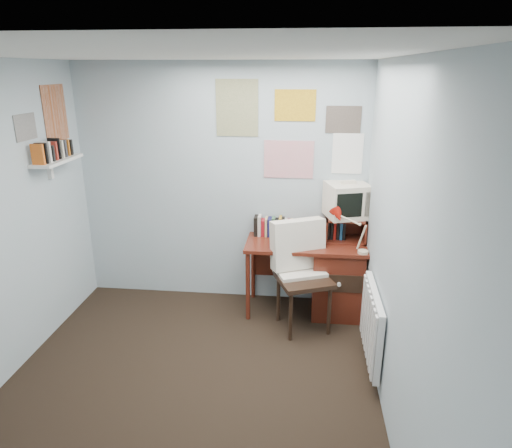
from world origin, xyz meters
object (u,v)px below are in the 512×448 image
at_px(desk_lamp, 364,235).
at_px(crt_tv, 347,199).
at_px(desk, 331,276).
at_px(desk_chair, 304,280).
at_px(radiator, 372,324).
at_px(tv_riser, 345,229).
at_px(wall_shelf, 57,160).

distance_m(desk_lamp, crt_tv, 0.46).
xyz_separation_m(desk, desk_chair, (-0.28, -0.34, 0.11)).
xyz_separation_m(desk_chair, radiator, (0.57, -0.59, -0.09)).
distance_m(desk, tv_riser, 0.51).
height_order(desk_lamp, wall_shelf, wall_shelf).
bearing_deg(radiator, desk, 107.24).
distance_m(desk_chair, tv_riser, 0.71).
xyz_separation_m(desk_lamp, crt_tv, (-0.15, 0.35, 0.25)).
xyz_separation_m(desk_chair, tv_riser, (0.40, 0.45, 0.37)).
relative_size(desk_chair, crt_tv, 2.61).
bearing_deg(tv_riser, desk, -137.04).
height_order(tv_riser, radiator, tv_riser).
relative_size(desk, wall_shelf, 1.94).
height_order(desk, radiator, desk).
height_order(desk_lamp, crt_tv, crt_tv).
distance_m(tv_riser, radiator, 1.15).
height_order(desk, wall_shelf, wall_shelf).
bearing_deg(desk_lamp, desk_chair, -168.42).
xyz_separation_m(desk_chair, crt_tv, (0.40, 0.47, 0.68)).
distance_m(crt_tv, wall_shelf, 2.77).
bearing_deg(desk, tv_riser, 42.96).
relative_size(desk_chair, desk_lamp, 2.82).
bearing_deg(wall_shelf, desk_chair, 1.00).
distance_m(desk, desk_chair, 0.45).
bearing_deg(crt_tv, wall_shelf, 173.54).
bearing_deg(desk, wall_shelf, -171.60).
bearing_deg(radiator, crt_tv, 99.01).
distance_m(tv_riser, crt_tv, 0.31).
bearing_deg(tv_riser, desk_chair, -131.40).
relative_size(tv_riser, crt_tv, 1.02).
distance_m(radiator, wall_shelf, 3.15).
bearing_deg(crt_tv, desk_lamp, -84.24).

